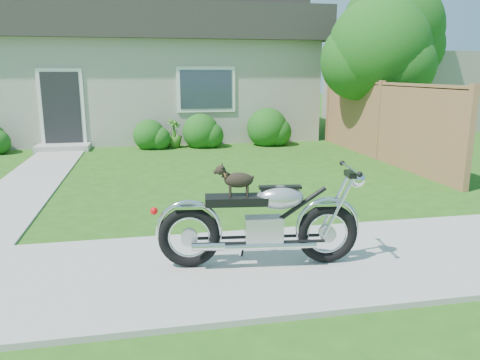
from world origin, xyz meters
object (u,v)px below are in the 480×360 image
fence (380,121)px  motorcycle_with_dog (264,221)px  tree_far (396,34)px  potted_plant_right (174,133)px  tree_near (384,53)px  house (121,70)px

fence → motorcycle_with_dog: (-4.35, -5.81, -0.40)m
tree_far → potted_plant_right: bearing=-167.3°
tree_far → motorcycle_with_dog: (-7.11, -10.31, -2.79)m
fence → tree_far: size_ratio=1.28×
tree_near → motorcycle_with_dog: size_ratio=1.80×
fence → tree_far: bearing=58.5°
fence → potted_plant_right: bearing=149.7°
house → tree_far: size_ratio=2.43×
house → tree_far: bearing=-10.9°
fence → tree_far: (2.76, 4.50, 2.38)m
fence → motorcycle_with_dog: bearing=-126.9°
house → potted_plant_right: bearing=-66.4°
house → fence: house is taller
tree_far → fence: bearing=-121.5°
house → potted_plant_right: (1.51, -3.44, -1.75)m
fence → potted_plant_right: fence is taller
tree_far → house: bearing=169.1°
tree_near → tree_far: tree_far is taller
fence → potted_plant_right: size_ratio=8.16×
house → fence: size_ratio=1.90×
fence → tree_far: 5.80m
potted_plant_right → tree_far: bearing=12.7°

